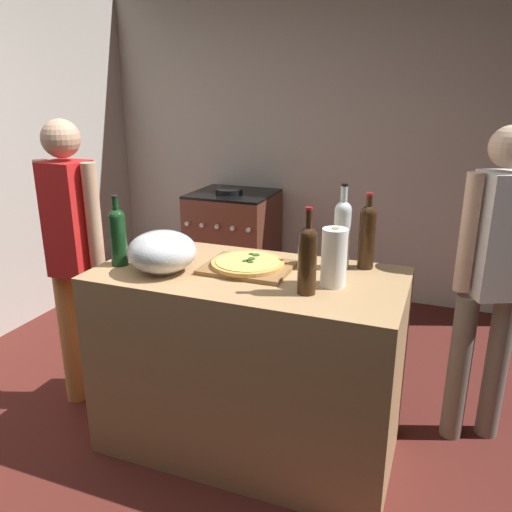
# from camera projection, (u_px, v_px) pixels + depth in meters

# --- Properties ---
(ground_plane) EXTENTS (4.38, 3.42, 0.02)m
(ground_plane) POSITION_uv_depth(u_px,v_px,m) (258.00, 364.00, 3.39)
(ground_plane) COLOR #511E19
(kitchen_wall_rear) EXTENTS (4.38, 0.10, 2.60)m
(kitchen_wall_rear) POSITION_uv_depth(u_px,v_px,m) (320.00, 142.00, 4.27)
(kitchen_wall_rear) COLOR #BCB7AD
(kitchen_wall_rear) RESTS_ON ground_plane
(kitchen_wall_left) EXTENTS (0.10, 3.42, 2.60)m
(kitchen_wall_left) POSITION_uv_depth(u_px,v_px,m) (4.00, 151.00, 3.64)
(kitchen_wall_left) COLOR #BCB7AD
(kitchen_wall_left) RESTS_ON ground_plane
(counter) EXTENTS (1.42, 0.71, 0.92)m
(counter) POSITION_uv_depth(u_px,v_px,m) (249.00, 362.00, 2.49)
(counter) COLOR tan
(counter) RESTS_ON ground_plane
(cutting_board) EXTENTS (0.40, 0.32, 0.02)m
(cutting_board) POSITION_uv_depth(u_px,v_px,m) (248.00, 267.00, 2.39)
(cutting_board) COLOR olive
(cutting_board) RESTS_ON counter
(pizza) EXTENTS (0.34, 0.34, 0.03)m
(pizza) POSITION_uv_depth(u_px,v_px,m) (248.00, 263.00, 2.38)
(pizza) COLOR tan
(pizza) RESTS_ON cutting_board
(mixing_bowl) EXTENTS (0.32, 0.32, 0.19)m
(mixing_bowl) POSITION_uv_depth(u_px,v_px,m) (162.00, 252.00, 2.33)
(mixing_bowl) COLOR #B2B2B7
(mixing_bowl) RESTS_ON counter
(paper_towel_roll) EXTENTS (0.11, 0.11, 0.26)m
(paper_towel_roll) POSITION_uv_depth(u_px,v_px,m) (334.00, 258.00, 2.16)
(paper_towel_roll) COLOR white
(paper_towel_roll) RESTS_ON counter
(wine_bottle_green) EXTENTS (0.07, 0.07, 0.36)m
(wine_bottle_green) POSITION_uv_depth(u_px,v_px,m) (367.00, 234.00, 2.36)
(wine_bottle_green) COLOR #331E0F
(wine_bottle_green) RESTS_ON counter
(wine_bottle_clear) EXTENTS (0.08, 0.08, 0.34)m
(wine_bottle_clear) POSITION_uv_depth(u_px,v_px,m) (118.00, 234.00, 2.40)
(wine_bottle_clear) COLOR #143819
(wine_bottle_clear) RESTS_ON counter
(wine_bottle_dark) EXTENTS (0.08, 0.08, 0.36)m
(wine_bottle_dark) POSITION_uv_depth(u_px,v_px,m) (307.00, 257.00, 2.06)
(wine_bottle_dark) COLOR #331E0F
(wine_bottle_dark) RESTS_ON counter
(wine_bottle_amber) EXTENTS (0.08, 0.08, 0.40)m
(wine_bottle_amber) POSITION_uv_depth(u_px,v_px,m) (342.00, 231.00, 2.35)
(wine_bottle_amber) COLOR silver
(wine_bottle_amber) RESTS_ON counter
(recipe_sheet) EXTENTS (0.22, 0.17, 0.00)m
(recipe_sheet) POSITION_uv_depth(u_px,v_px,m) (162.00, 251.00, 2.65)
(recipe_sheet) COLOR white
(recipe_sheet) RESTS_ON counter
(stove) EXTENTS (0.67, 0.64, 0.94)m
(stove) POSITION_uv_depth(u_px,v_px,m) (234.00, 244.00, 4.40)
(stove) COLOR brown
(stove) RESTS_ON ground_plane
(person_in_stripes) EXTENTS (0.37, 0.20, 1.59)m
(person_in_stripes) POSITION_uv_depth(u_px,v_px,m) (74.00, 253.00, 2.69)
(person_in_stripes) COLOR #D88C4C
(person_in_stripes) RESTS_ON ground_plane
(person_in_red) EXTENTS (0.33, 0.26, 1.58)m
(person_in_red) POSITION_uv_depth(u_px,v_px,m) (492.00, 274.00, 2.42)
(person_in_red) COLOR slate
(person_in_red) RESTS_ON ground_plane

